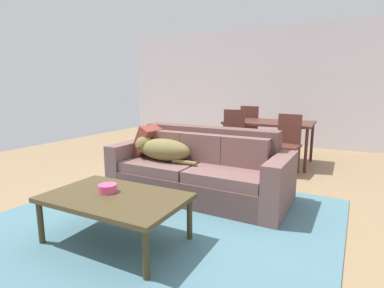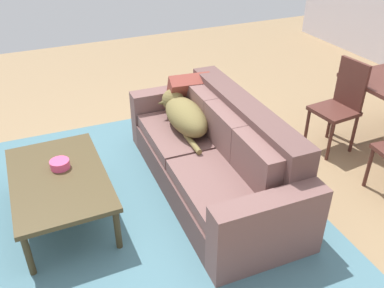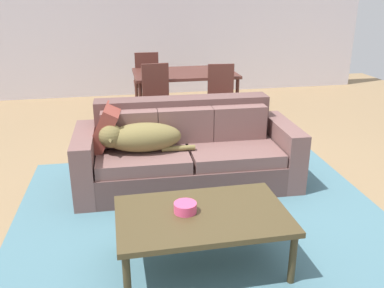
# 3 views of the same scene
# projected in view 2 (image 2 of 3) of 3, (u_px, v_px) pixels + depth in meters

# --- Properties ---
(ground_plane) EXTENTS (10.00, 10.00, 0.00)m
(ground_plane) POSITION_uv_depth(u_px,v_px,m) (219.00, 195.00, 3.79)
(ground_plane) COLOR #937652
(area_rug) EXTENTS (3.36, 3.32, 0.01)m
(area_rug) POSITION_uv_depth(u_px,v_px,m) (120.00, 211.00, 3.58)
(area_rug) COLOR slate
(area_rug) RESTS_ON ground
(couch) EXTENTS (2.21, 0.95, 0.84)m
(couch) POSITION_uv_depth(u_px,v_px,m) (216.00, 157.00, 3.74)
(couch) COLOR brown
(couch) RESTS_ON ground
(dog_on_left_cushion) EXTENTS (0.90, 0.35, 0.29)m
(dog_on_left_cushion) POSITION_uv_depth(u_px,v_px,m) (184.00, 114.00, 3.95)
(dog_on_left_cushion) COLOR olive
(dog_on_left_cushion) RESTS_ON couch
(throw_pillow_by_left_arm) EXTENTS (0.37, 0.46, 0.45)m
(throw_pillow_by_left_arm) POSITION_uv_depth(u_px,v_px,m) (188.00, 93.00, 4.23)
(throw_pillow_by_left_arm) COLOR brown
(throw_pillow_by_left_arm) RESTS_ON couch
(coffee_table) EXTENTS (1.20, 0.75, 0.42)m
(coffee_table) POSITION_uv_depth(u_px,v_px,m) (59.00, 180.00, 3.34)
(coffee_table) COLOR #4B3C22
(coffee_table) RESTS_ON ground
(bowl_on_coffee_table) EXTENTS (0.16, 0.16, 0.07)m
(bowl_on_coffee_table) POSITION_uv_depth(u_px,v_px,m) (60.00, 164.00, 3.41)
(bowl_on_coffee_table) COLOR #EA4C7F
(bowl_on_coffee_table) RESTS_ON coffee_table
(dining_chair_near_left) EXTENTS (0.43, 0.43, 0.97)m
(dining_chair_near_left) POSITION_uv_depth(u_px,v_px,m) (341.00, 103.00, 4.24)
(dining_chair_near_left) COLOR #522A23
(dining_chair_near_left) RESTS_ON ground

